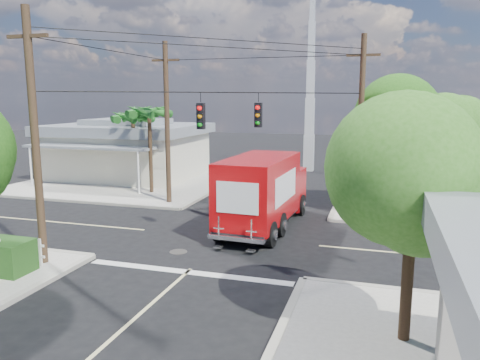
% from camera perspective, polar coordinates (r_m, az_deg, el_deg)
% --- Properties ---
extents(ground, '(120.00, 120.00, 0.00)m').
position_cam_1_polar(ground, '(20.46, -1.64, -7.01)').
color(ground, black).
rests_on(ground, ground).
extents(sidewalk_ne, '(14.12, 14.12, 0.14)m').
position_cam_1_polar(sidewalk_ne, '(30.37, 25.35, -2.22)').
color(sidewalk_ne, '#9F9A8F').
rests_on(sidewalk_ne, ground).
extents(sidewalk_nw, '(14.12, 14.12, 0.14)m').
position_cam_1_polar(sidewalk_nw, '(34.56, -13.09, -0.14)').
color(sidewalk_nw, '#9F9A8F').
rests_on(sidewalk_nw, ground).
extents(road_markings, '(32.00, 32.00, 0.01)m').
position_cam_1_polar(road_markings, '(19.14, -3.06, -8.22)').
color(road_markings, beige).
rests_on(road_markings, ground).
extents(building_nw, '(10.80, 10.20, 4.30)m').
position_cam_1_polar(building_nw, '(36.18, -13.52, 3.72)').
color(building_nw, beige).
rests_on(building_nw, sidewalk_nw).
extents(radio_tower, '(0.80, 0.80, 17.00)m').
position_cam_1_polar(radio_tower, '(38.98, 8.54, 9.35)').
color(radio_tower, silver).
rests_on(radio_tower, ground).
extents(tree_ne_front, '(4.21, 4.14, 6.66)m').
position_cam_1_polar(tree_ne_front, '(25.36, 19.20, 6.68)').
color(tree_ne_front, '#422D1C').
rests_on(tree_ne_front, sidewalk_ne).
extents(tree_ne_back, '(3.77, 3.66, 5.82)m').
position_cam_1_polar(tree_ne_back, '(27.80, 24.35, 5.39)').
color(tree_ne_back, '#422D1C').
rests_on(tree_ne_back, sidewalk_ne).
extents(tree_se, '(3.67, 3.54, 5.62)m').
position_cam_1_polar(tree_se, '(11.50, 20.46, -0.31)').
color(tree_se, '#422D1C').
rests_on(tree_se, sidewalk_se).
extents(palm_nw_front, '(3.01, 3.08, 5.59)m').
position_cam_1_polar(palm_nw_front, '(29.47, -11.02, 7.96)').
color(palm_nw_front, '#422D1C').
rests_on(palm_nw_front, sidewalk_nw).
extents(palm_nw_back, '(3.01, 3.08, 5.19)m').
position_cam_1_polar(palm_nw_back, '(31.76, -12.94, 7.35)').
color(palm_nw_back, '#422D1C').
rests_on(palm_nw_back, sidewalk_nw).
extents(utility_poles, '(12.00, 10.68, 9.00)m').
position_cam_1_polar(utility_poles, '(21.66, -4.34, 6.50)').
color(utility_poles, '#473321').
rests_on(utility_poles, ground).
extents(vending_boxes, '(1.90, 0.50, 1.10)m').
position_cam_1_polar(vending_boxes, '(25.31, 17.11, -2.54)').
color(vending_boxes, '#A51617').
rests_on(vending_boxes, sidewalk_ne).
extents(delivery_truck, '(2.88, 7.97, 3.39)m').
position_cam_1_polar(delivery_truck, '(21.58, 2.90, -1.41)').
color(delivery_truck, black).
rests_on(delivery_truck, ground).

